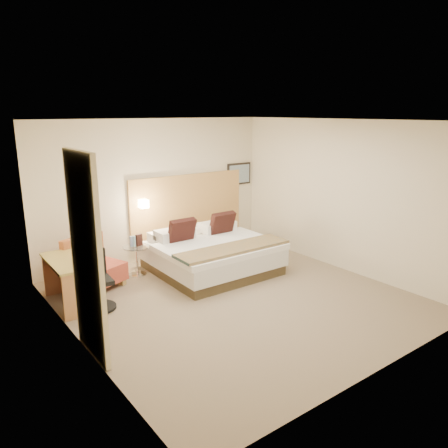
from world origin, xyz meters
TOP-DOWN VIEW (x-y plane):
  - floor at (0.00, 0.00)m, footprint 4.80×5.00m
  - ceiling at (0.00, 0.00)m, footprint 4.80×5.00m
  - wall_back at (0.00, 2.51)m, footprint 4.80×0.02m
  - wall_front at (0.00, -2.51)m, footprint 4.80×0.02m
  - wall_left at (-2.41, 0.00)m, footprint 0.02×5.00m
  - wall_right at (2.41, 0.00)m, footprint 0.02×5.00m
  - headboard_panel at (0.70, 2.47)m, footprint 2.60×0.04m
  - art_frame at (2.02, 2.48)m, footprint 0.62×0.03m
  - art_canvas at (2.02, 2.46)m, footprint 0.54×0.01m
  - lamp_arm at (-0.35, 2.42)m, footprint 0.02×0.12m
  - lamp_shade at (-0.35, 2.36)m, footprint 0.15×0.15m
  - curtain at (-2.36, -0.25)m, footprint 0.06×0.90m
  - bottle_a at (-0.86, 1.88)m, footprint 0.07×0.07m
  - bottle_b at (-0.81, 1.87)m, footprint 0.07×0.07m
  - menu_folder at (-0.71, 1.86)m, footprint 0.13×0.08m
  - bed at (0.39, 1.24)m, footprint 2.08×1.99m
  - lounge_chair at (-1.60, 1.78)m, footprint 0.98×0.92m
  - side_table at (-0.78, 1.84)m, footprint 0.59×0.59m
  - desk at (-2.11, 1.32)m, footprint 0.55×1.15m
  - desk_chair at (-1.85, 0.94)m, footprint 0.52×0.52m

SIDE VIEW (x-z plane):
  - floor at x=0.00m, z-range -0.02..0.00m
  - side_table at x=-0.78m, z-range 0.03..0.56m
  - bed at x=0.39m, z-range -0.17..0.82m
  - lounge_chair at x=-1.60m, z-range -0.09..0.75m
  - desk_chair at x=-1.85m, z-range -0.07..0.78m
  - desk at x=-2.11m, z-range 0.20..0.91m
  - bottle_a at x=-0.86m, z-range 0.53..0.72m
  - bottle_b at x=-0.81m, z-range 0.53..0.72m
  - menu_folder at x=-0.71m, z-range 0.53..0.73m
  - headboard_panel at x=0.70m, z-range 0.30..1.60m
  - lamp_arm at x=-0.35m, z-range 1.14..1.16m
  - lamp_shade at x=-0.35m, z-range 1.07..1.22m
  - curtain at x=-2.36m, z-range 0.01..2.43m
  - wall_back at x=0.00m, z-range 0.00..2.70m
  - wall_front at x=0.00m, z-range 0.00..2.70m
  - wall_left at x=-2.41m, z-range 0.00..2.70m
  - wall_right at x=2.41m, z-range 0.00..2.70m
  - art_frame at x=2.02m, z-range 1.27..1.73m
  - art_canvas at x=2.02m, z-range 1.30..1.70m
  - ceiling at x=0.00m, z-range 2.70..2.72m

